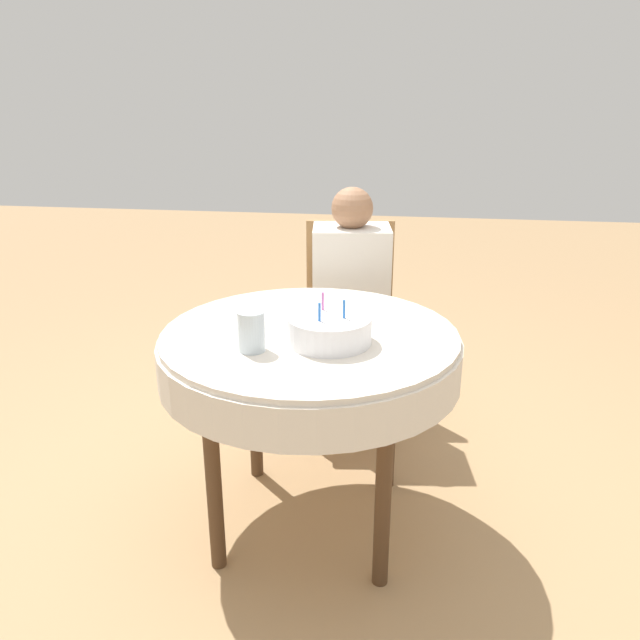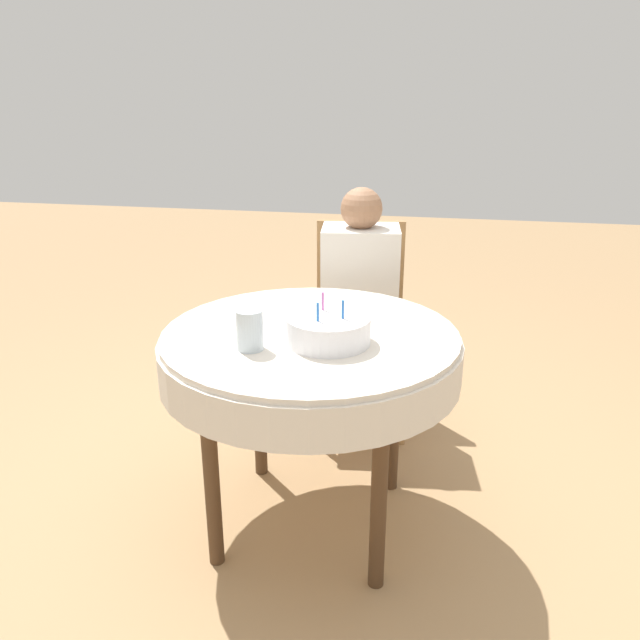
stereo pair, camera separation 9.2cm
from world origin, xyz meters
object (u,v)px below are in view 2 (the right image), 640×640
at_px(person, 360,289).
at_px(drinking_glass, 250,330).
at_px(chair, 359,316).
at_px(birthday_cake, 328,330).

height_order(person, drinking_glass, person).
bearing_deg(drinking_glass, chair, 79.21).
xyz_separation_m(person, birthday_cake, (0.01, -0.83, 0.12)).
distance_m(person, drinking_glass, 0.96).
bearing_deg(chair, drinking_glass, -108.00).
height_order(chair, birthday_cake, chair).
xyz_separation_m(chair, person, (0.01, -0.10, 0.16)).
distance_m(person, birthday_cake, 0.84).
relative_size(chair, birthday_cake, 3.49).
bearing_deg(drinking_glass, person, 77.28).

